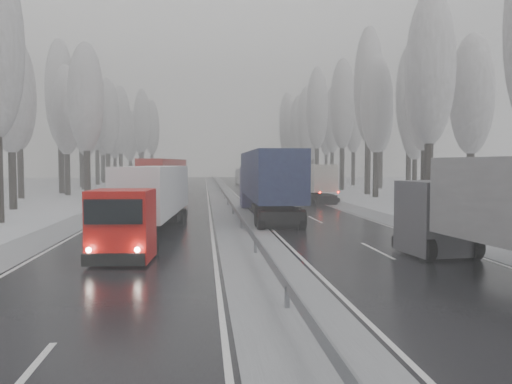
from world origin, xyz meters
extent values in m
plane|color=silver|center=(0.00, 0.00, 0.00)|extent=(260.00, 260.00, 0.00)
cube|color=black|center=(5.25, 30.00, 0.01)|extent=(7.50, 200.00, 0.03)
cube|color=black|center=(-5.25, 30.00, 0.01)|extent=(7.50, 200.00, 0.03)
cube|color=#96999E|center=(0.00, 30.00, 0.02)|extent=(3.00, 200.00, 0.04)
cube|color=#96999E|center=(10.20, 30.00, 0.02)|extent=(2.40, 200.00, 0.04)
cube|color=#96999E|center=(-10.20, 30.00, 0.02)|extent=(2.40, 200.00, 0.04)
cube|color=slate|center=(0.00, 30.00, 0.60)|extent=(0.06, 200.00, 0.32)
cube|color=slate|center=(0.00, 28.00, 0.30)|extent=(0.12, 0.12, 0.60)
cube|color=slate|center=(0.00, 60.00, 0.30)|extent=(0.12, 0.12, 0.60)
cylinder|color=black|center=(14.51, 27.03, 2.81)|extent=(0.68, 0.68, 5.62)
ellipsoid|color=gray|center=(14.51, 27.03, 10.84)|extent=(3.60, 3.60, 11.48)
cylinder|color=black|center=(20.02, 31.03, 2.47)|extent=(0.64, 0.64, 4.94)
ellipsoid|color=gray|center=(20.02, 31.03, 9.53)|extent=(3.60, 3.60, 10.09)
cylinder|color=black|center=(17.90, 35.17, 2.66)|extent=(0.66, 0.66, 5.32)
ellipsoid|color=gray|center=(17.90, 35.17, 10.27)|extent=(3.60, 3.60, 10.88)
cylinder|color=black|center=(20.12, 39.17, 3.16)|extent=(0.72, 0.72, 6.31)
ellipsoid|color=gray|center=(20.12, 39.17, 12.17)|extent=(3.60, 3.60, 12.90)
cylinder|color=black|center=(17.02, 45.60, 2.69)|extent=(0.67, 0.67, 5.38)
ellipsoid|color=gray|center=(17.02, 45.60, 10.37)|extent=(3.60, 3.60, 10.98)
cylinder|color=black|center=(23.31, 49.60, 2.30)|extent=(0.62, 0.62, 4.59)
ellipsoid|color=gray|center=(23.31, 49.60, 8.86)|extent=(3.60, 3.60, 9.39)
cylinder|color=black|center=(17.90, 51.02, 3.47)|extent=(0.76, 0.76, 6.95)
ellipsoid|color=gray|center=(17.90, 51.02, 13.40)|extent=(3.60, 3.60, 14.19)
cylinder|color=black|center=(24.81, 55.02, 3.30)|extent=(0.74, 0.74, 6.59)
ellipsoid|color=gray|center=(24.81, 55.02, 12.71)|extent=(3.60, 3.60, 13.46)
cylinder|color=black|center=(17.56, 61.27, 3.18)|extent=(0.72, 0.72, 6.37)
ellipsoid|color=gray|center=(17.56, 61.27, 12.28)|extent=(3.60, 3.60, 13.01)
cylinder|color=black|center=(24.72, 65.27, 2.99)|extent=(0.70, 0.70, 5.97)
ellipsoid|color=gray|center=(24.72, 65.27, 11.52)|extent=(3.60, 3.60, 12.20)
cylinder|color=black|center=(16.34, 71.95, 3.33)|extent=(0.74, 0.74, 6.65)
ellipsoid|color=gray|center=(16.34, 71.95, 12.83)|extent=(3.60, 3.60, 13.59)
cylinder|color=black|center=(23.71, 75.95, 3.07)|extent=(0.71, 0.71, 6.14)
ellipsoid|color=gray|center=(23.71, 75.95, 11.84)|extent=(3.60, 3.60, 12.54)
cylinder|color=black|center=(16.56, 81.70, 3.03)|extent=(0.71, 0.71, 6.05)
ellipsoid|color=gray|center=(16.56, 81.70, 11.68)|extent=(3.60, 3.60, 12.37)
cylinder|color=black|center=(22.48, 85.70, 3.15)|extent=(0.72, 0.72, 6.30)
ellipsoid|color=gray|center=(22.48, 85.70, 12.15)|extent=(3.60, 3.60, 12.87)
cylinder|color=black|center=(16.63, 89.21, 2.94)|extent=(0.70, 0.70, 5.88)
ellipsoid|color=gray|center=(16.63, 89.21, 11.33)|extent=(3.60, 3.60, 12.00)
cylinder|color=black|center=(19.77, 93.21, 2.43)|extent=(0.64, 0.64, 4.86)
ellipsoid|color=gray|center=(19.77, 93.21, 9.37)|extent=(3.60, 3.60, 9.92)
cylinder|color=black|center=(15.73, 96.32, 2.99)|extent=(0.70, 0.70, 5.98)
ellipsoid|color=gray|center=(15.73, 96.32, 11.53)|extent=(3.60, 3.60, 12.21)
cylinder|color=black|center=(24.94, 100.32, 3.09)|extent=(0.71, 0.71, 6.19)
ellipsoid|color=gray|center=(24.94, 100.32, 11.93)|extent=(3.60, 3.60, 12.64)
cylinder|color=black|center=(17.04, 106.16, 3.43)|extent=(0.75, 0.75, 6.86)
ellipsoid|color=gray|center=(17.04, 106.16, 13.22)|extent=(3.60, 3.60, 14.01)
cylinder|color=black|center=(24.02, 110.16, 2.77)|extent=(0.68, 0.68, 5.55)
ellipsoid|color=gray|center=(24.02, 110.16, 10.70)|extent=(3.60, 3.60, 11.33)
cylinder|color=black|center=(18.73, 116.73, 3.05)|extent=(0.71, 0.71, 6.09)
ellipsoid|color=gray|center=(18.73, 116.73, 11.75)|extent=(3.60, 3.60, 12.45)
cylinder|color=black|center=(21.55, 120.73, 2.74)|extent=(0.67, 0.67, 5.49)
ellipsoid|color=gray|center=(21.55, 120.73, 10.58)|extent=(3.60, 3.60, 11.21)
cylinder|color=black|center=(-17.75, 34.20, 2.52)|extent=(0.65, 0.65, 5.03)
ellipsoid|color=gray|center=(-17.75, 34.20, 9.70)|extent=(3.60, 3.60, 10.28)
cylinder|color=black|center=(-13.94, 43.73, 2.72)|extent=(0.67, 0.67, 5.44)
ellipsoid|color=gray|center=(-13.94, 43.73, 10.49)|extent=(3.60, 3.60, 11.11)
cylinder|color=black|center=(-21.85, 47.73, 2.86)|extent=(0.69, 0.69, 5.72)
ellipsoid|color=gray|center=(-21.85, 47.73, 11.04)|extent=(3.60, 3.60, 11.69)
cylinder|color=black|center=(-18.26, 52.71, 2.61)|extent=(0.66, 0.66, 5.23)
ellipsoid|color=gray|center=(-18.26, 52.71, 10.08)|extent=(3.60, 3.60, 10.68)
cylinder|color=black|center=(-20.05, 56.71, 3.30)|extent=(0.74, 0.74, 6.60)
ellipsoid|color=gray|center=(-20.05, 56.71, 12.74)|extent=(3.60, 3.60, 13.49)
cylinder|color=black|center=(-18.16, 62.35, 2.58)|extent=(0.65, 0.65, 5.16)
ellipsoid|color=gray|center=(-18.16, 62.35, 9.95)|extent=(3.60, 3.60, 10.54)
cylinder|color=black|center=(-19.54, 66.35, 2.90)|extent=(0.69, 0.69, 5.79)
ellipsoid|color=gray|center=(-19.54, 66.35, 11.18)|extent=(3.60, 3.60, 11.84)
cylinder|color=black|center=(-16.58, 69.11, 2.82)|extent=(0.68, 0.68, 5.64)
ellipsoid|color=gray|center=(-16.58, 69.11, 10.89)|extent=(3.60, 3.60, 11.53)
cylinder|color=black|center=(-21.42, 73.11, 3.28)|extent=(0.73, 0.73, 6.56)
ellipsoid|color=gray|center=(-21.42, 73.11, 12.65)|extent=(3.60, 3.60, 13.40)
cylinder|color=black|center=(-16.33, 79.19, 2.90)|extent=(0.69, 0.69, 5.79)
ellipsoid|color=gray|center=(-16.33, 79.19, 11.17)|extent=(3.60, 3.60, 11.84)
cylinder|color=black|center=(-21.09, 83.19, 3.32)|extent=(0.74, 0.74, 6.65)
ellipsoid|color=gray|center=(-21.09, 83.19, 12.82)|extent=(3.60, 3.60, 13.58)
cylinder|color=black|center=(-18.93, 88.54, 2.56)|extent=(0.65, 0.65, 5.12)
ellipsoid|color=gray|center=(-18.93, 88.54, 9.88)|extent=(3.60, 3.60, 10.46)
cylinder|color=black|center=(-21.82, 92.54, 2.92)|extent=(0.69, 0.69, 5.84)
ellipsoid|color=gray|center=(-21.82, 92.54, 11.26)|extent=(3.60, 3.60, 11.92)
cylinder|color=black|center=(-15.07, 99.33, 3.34)|extent=(0.74, 0.74, 6.67)
ellipsoid|color=gray|center=(-15.07, 99.33, 12.87)|extent=(3.60, 3.60, 13.63)
cylinder|color=black|center=(-24.20, 103.33, 3.15)|extent=(0.72, 0.72, 6.31)
ellipsoid|color=gray|center=(-24.20, 103.33, 12.16)|extent=(3.60, 3.60, 12.88)
cylinder|color=black|center=(-14.05, 108.72, 3.14)|extent=(0.72, 0.72, 6.29)
ellipsoid|color=gray|center=(-14.05, 108.72, 12.12)|extent=(3.60, 3.60, 12.84)
cylinder|color=black|center=(-19.66, 112.72, 2.43)|extent=(0.64, 0.64, 4.86)
ellipsoid|color=gray|center=(-19.66, 112.72, 9.36)|extent=(3.60, 3.60, 9.92)
cylinder|color=black|center=(-17.56, 115.31, 3.31)|extent=(0.74, 0.74, 6.63)
ellipsoid|color=gray|center=(-17.56, 115.31, 12.78)|extent=(3.60, 3.60, 13.54)
cylinder|color=black|center=(-20.33, 119.31, 2.89)|extent=(0.69, 0.69, 5.79)
ellipsoid|color=gray|center=(-20.33, 119.31, 11.16)|extent=(3.60, 3.60, 11.82)
cube|color=#4A4A4F|center=(7.23, 10.41, 1.60)|extent=(2.69, 2.78, 2.91)
cube|color=black|center=(7.09, 11.61, 2.28)|extent=(2.22, 0.35, 0.97)
cube|color=black|center=(7.08, 11.71, 0.44)|extent=(2.42, 0.42, 0.48)
cylinder|color=black|center=(6.31, 9.53, 0.50)|extent=(0.45, 1.04, 1.01)
cylinder|color=black|center=(8.33, 9.76, 0.50)|extent=(0.45, 1.04, 1.01)
sphere|color=white|center=(6.16, 11.63, 0.82)|extent=(0.21, 0.21, 0.21)
sphere|color=white|center=(7.99, 11.84, 0.82)|extent=(0.21, 0.21, 0.21)
cube|color=navy|center=(2.36, 33.94, 1.85)|extent=(2.82, 2.93, 3.36)
cube|color=black|center=(2.37, 35.34, 2.63)|extent=(2.58, 0.13, 1.12)
cube|color=black|center=(2.37, 35.46, 0.50)|extent=(2.80, 0.19, 0.56)
cube|color=#131335|center=(2.29, 25.21, 3.02)|extent=(2.98, 14.58, 3.14)
cube|color=black|center=(2.23, 17.88, 0.62)|extent=(2.58, 0.16, 0.50)
cube|color=black|center=(2.26, 21.18, 0.84)|extent=(2.51, 6.18, 0.50)
cube|color=black|center=(2.23, 18.49, 0.39)|extent=(2.58, 0.09, 0.67)
cylinder|color=black|center=(1.18, 33.06, 0.58)|extent=(0.40, 1.17, 1.16)
cylinder|color=black|center=(3.53, 33.04, 0.58)|extent=(0.40, 1.17, 1.16)
cylinder|color=black|center=(1.08, 20.74, 0.58)|extent=(0.40, 1.17, 1.16)
cylinder|color=black|center=(3.43, 20.72, 0.58)|extent=(0.40, 1.17, 1.16)
cylinder|color=black|center=(1.06, 19.29, 0.58)|extent=(0.40, 1.17, 1.16)
cylinder|color=black|center=(3.42, 19.27, 0.58)|extent=(0.40, 1.17, 1.16)
sphere|color=#FF0C05|center=(1.16, 17.81, 1.51)|extent=(0.22, 0.22, 0.22)
sphere|color=#FF0C05|center=(3.29, 17.79, 1.51)|extent=(0.22, 0.22, 0.22)
sphere|color=white|center=(1.31, 35.50, 0.95)|extent=(0.25, 0.25, 0.25)
sphere|color=white|center=(3.44, 35.48, 0.95)|extent=(0.25, 0.25, 0.25)
cube|color=#B9B4A4|center=(7.63, 48.42, 1.48)|extent=(2.46, 2.54, 2.70)
cube|color=black|center=(7.53, 49.54, 2.11)|extent=(2.07, 0.29, 0.90)
cube|color=black|center=(7.52, 49.63, 0.40)|extent=(2.25, 0.35, 0.45)
cube|color=beige|center=(8.30, 41.44, 2.43)|extent=(3.40, 11.86, 2.52)
cube|color=black|center=(8.86, 35.57, 0.49)|extent=(2.07, 0.30, 0.40)
cube|color=black|center=(8.61, 38.21, 0.67)|extent=(2.44, 5.11, 0.40)
cube|color=black|center=(8.82, 36.07, 0.31)|extent=(2.06, 0.25, 0.54)
cylinder|color=black|center=(6.76, 47.61, 0.47)|extent=(0.40, 0.96, 0.94)
cylinder|color=black|center=(8.64, 47.79, 0.47)|extent=(0.40, 0.96, 0.94)
cylinder|color=black|center=(7.71, 37.77, 0.47)|extent=(0.40, 0.96, 0.94)
cylinder|color=black|center=(9.59, 37.95, 0.47)|extent=(0.40, 0.96, 0.94)
cylinder|color=black|center=(7.82, 36.60, 0.47)|extent=(0.40, 0.96, 0.94)
cylinder|color=black|center=(9.70, 36.78, 0.47)|extent=(0.40, 0.96, 0.94)
sphere|color=#FF0C05|center=(8.02, 35.43, 1.21)|extent=(0.18, 0.18, 0.18)
sphere|color=#FF0C05|center=(9.72, 35.59, 1.21)|extent=(0.18, 0.18, 0.18)
sphere|color=white|center=(6.67, 49.58, 0.76)|extent=(0.20, 0.20, 0.20)
sphere|color=white|center=(8.37, 49.74, 0.76)|extent=(0.20, 0.20, 0.20)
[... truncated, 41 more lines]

